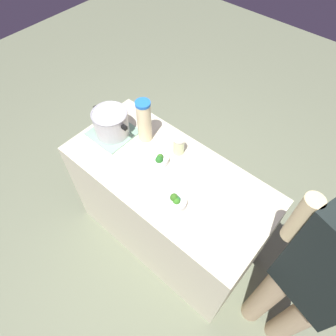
# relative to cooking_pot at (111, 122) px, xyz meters

# --- Properties ---
(ground_plane) EXTENTS (8.00, 8.00, 0.00)m
(ground_plane) POSITION_rel_cooking_pot_xyz_m (0.52, -0.01, -1.01)
(ground_plane) COLOR #6A7258
(counter_slab) EXTENTS (1.40, 0.67, 0.91)m
(counter_slab) POSITION_rel_cooking_pot_xyz_m (0.52, -0.01, -0.56)
(counter_slab) COLOR beige
(counter_slab) RESTS_ON ground_plane
(dish_cloth) EXTENTS (0.29, 0.29, 0.01)m
(dish_cloth) POSITION_rel_cooking_pot_xyz_m (-0.00, 0.00, -0.10)
(dish_cloth) COLOR #7DA88C
(dish_cloth) RESTS_ON counter_slab
(cooking_pot) EXTENTS (0.31, 0.24, 0.18)m
(cooking_pot) POSITION_rel_cooking_pot_xyz_m (0.00, 0.00, 0.00)
(cooking_pot) COLOR #B7B7BC
(cooking_pot) RESTS_ON dish_cloth
(lemonade_pitcher) EXTENTS (0.10, 0.10, 0.32)m
(lemonade_pitcher) POSITION_rel_cooking_pot_xyz_m (0.21, 0.12, 0.06)
(lemonade_pitcher) COLOR beige
(lemonade_pitcher) RESTS_ON counter_slab
(mason_jar) EXTENTS (0.08, 0.08, 0.12)m
(mason_jar) POSITION_rel_cooking_pot_xyz_m (0.46, 0.17, -0.04)
(mason_jar) COLOR beige
(mason_jar) RESTS_ON counter_slab
(broccoli_bowl_front) EXTENTS (0.10, 0.10, 0.08)m
(broccoli_bowl_front) POSITION_rel_cooking_pot_xyz_m (0.43, 0.02, -0.07)
(broccoli_bowl_front) COLOR silver
(broccoli_bowl_front) RESTS_ON counter_slab
(broccoli_bowl_center) EXTENTS (0.11, 0.11, 0.08)m
(broccoli_bowl_center) POSITION_rel_cooking_pot_xyz_m (0.71, -0.15, -0.07)
(broccoli_bowl_center) COLOR silver
(broccoli_bowl_center) RESTS_ON counter_slab
(person_cook) EXTENTS (0.50, 0.29, 1.70)m
(person_cook) POSITION_rel_cooking_pot_xyz_m (1.50, -0.08, -0.07)
(person_cook) COLOR tan
(person_cook) RESTS_ON ground_plane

